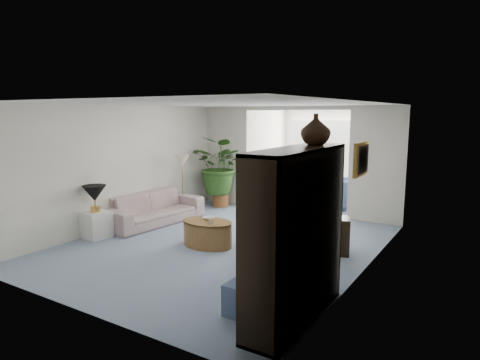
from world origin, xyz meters
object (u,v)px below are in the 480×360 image
Objects in this scene: table_lamp at (94,193)px; sunroom_chair_maroon at (282,188)px; framed_picture at (362,159)px; entertainment_cabinet at (296,235)px; ottoman at (249,298)px; wingback_chair at (288,226)px; floor_lamp at (182,161)px; coffee_table at (207,233)px; end_table at (96,225)px; cabinet_urn at (316,129)px; side_table_dark at (333,235)px; plant_pot at (221,200)px; sunroom_table at (318,189)px; coffee_cup at (211,221)px; sunroom_chair_blue at (336,192)px; sofa at (154,208)px; coffee_bowl at (208,218)px.

sunroom_chair_maroon is (1.48, 4.89, -0.51)m from table_lamp.
entertainment_cabinet reaches higher than framed_picture.
table_lamp is at bearing 164.59° from ottoman.
wingback_chair is at bearing 21.16° from sunroom_chair_maroon.
coffee_table is at bearing -40.56° from floor_lamp.
end_table is 1.37× the size of cabinet_urn.
ottoman is (-0.09, -2.62, -0.12)m from side_table_dark.
table_lamp reaches higher than end_table.
framed_picture is 5.29m from plant_pot.
table_lamp is 0.59× the size of sunroom_chair_maroon.
sunroom_chair_maroon is at bearing 54.38° from plant_pot.
wingback_chair is at bearing 104.77° from ottoman.
plant_pot is at bearing -129.18° from sunroom_table.
coffee_cup is 0.13× the size of sunroom_chair_blue.
sunroom_chair_blue is at bearing -45.00° from sunroom_table.
sunroom_chair_blue is at bearing 80.13° from coffee_cup.
table_lamp is at bearing 176.77° from sofa.
sunroom_table is (2.03, 4.29, -0.05)m from sofa.
entertainment_cabinet is at bearing -80.58° from side_table_dark.
framed_picture is at bearing -62.59° from sunroom_table.
side_table_dark is 4.29m from sunroom_chair_maroon.
coffee_cup is 4.34m from sunroom_chair_blue.
end_table is 4.67m from entertainment_cabinet.
side_table_dark is 2.62m from ottoman.
coffee_cup is at bearing -40.10° from floor_lamp.
ottoman is (4.03, -1.11, -0.66)m from table_lamp.
sunroom_chair_blue is 1.07m from sunroom_table.
coffee_table is 0.27m from coffee_bowl.
framed_picture is 2.47× the size of coffee_bowl.
coffee_cup is (0.20, -0.20, 0.02)m from coffee_bowl.
sunroom_chair_blue is at bearing 83.42° from sunroom_chair_maroon.
sunroom_chair_blue is at bearing 104.85° from entertainment_cabinet.
coffee_cup is at bearing -58.39° from plant_pot.
ottoman is at bearing -158.38° from entertainment_cabinet.
sunroom_chair_maroon is (-0.61, 4.18, 0.11)m from coffee_table.
side_table_dark reaches higher than sunroom_table.
end_table is at bearing 164.59° from ottoman.
wingback_chair reaches higher than side_table_dark.
table_lamp is 0.22× the size of entertainment_cabinet.
side_table_dark is at bearing 21.32° from coffee_table.
sunroom_table reaches higher than ottoman.
coffee_cup is at bearing 3.44° from sunroom_chair_maroon.
coffee_cup is 1.32m from wingback_chair.
table_lamp is (-4.75, -0.78, -0.85)m from framed_picture.
side_table_dark is 1.54× the size of plant_pot.
framed_picture reaches higher than side_table_dark.
framed_picture is 5.42m from sunroom_chair_maroon.
end_table is 0.61× the size of sunroom_chair_blue.
sunroom_chair_maroon is at bearing 98.25° from coffee_table.
coffee_cup reaches higher than end_table.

